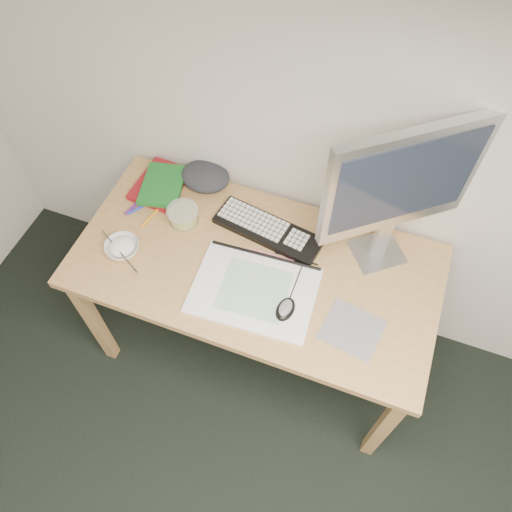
% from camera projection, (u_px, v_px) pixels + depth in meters
% --- Properties ---
extents(desk, '(1.40, 0.70, 0.75)m').
position_uv_depth(desk, '(255.00, 275.00, 1.98)').
color(desk, tan).
rests_on(desk, ground).
extents(mousepad, '(0.22, 0.21, 0.00)m').
position_uv_depth(mousepad, '(352.00, 329.00, 1.76)').
color(mousepad, gray).
rests_on(mousepad, desk).
extents(sketchpad, '(0.47, 0.35, 0.01)m').
position_uv_depth(sketchpad, '(254.00, 291.00, 1.84)').
color(sketchpad, silver).
rests_on(sketchpad, desk).
extents(keyboard, '(0.46, 0.21, 0.03)m').
position_uv_depth(keyboard, '(268.00, 231.00, 1.98)').
color(keyboard, black).
rests_on(keyboard, desk).
extents(monitor, '(0.45, 0.37, 0.63)m').
position_uv_depth(monitor, '(401.00, 185.00, 1.61)').
color(monitor, silver).
rests_on(monitor, desk).
extents(mouse, '(0.07, 0.11, 0.03)m').
position_uv_depth(mouse, '(286.00, 308.00, 1.77)').
color(mouse, black).
rests_on(mouse, sketchpad).
extents(rice_bowl, '(0.15, 0.15, 0.04)m').
position_uv_depth(rice_bowl, '(122.00, 248.00, 1.92)').
color(rice_bowl, white).
rests_on(rice_bowl, desk).
extents(chopsticks, '(0.23, 0.14, 0.02)m').
position_uv_depth(chopsticks, '(119.00, 251.00, 1.89)').
color(chopsticks, silver).
rests_on(chopsticks, rice_bowl).
extents(fruit_tub, '(0.15, 0.15, 0.06)m').
position_uv_depth(fruit_tub, '(183.00, 215.00, 2.00)').
color(fruit_tub, gold).
rests_on(fruit_tub, desk).
extents(book_red, '(0.20, 0.26, 0.02)m').
position_uv_depth(book_red, '(160.00, 184.00, 2.11)').
color(book_red, maroon).
rests_on(book_red, desk).
extents(book_green, '(0.21, 0.26, 0.02)m').
position_uv_depth(book_green, '(163.00, 185.00, 2.08)').
color(book_green, '#196522').
rests_on(book_green, book_red).
extents(cloth_lump, '(0.19, 0.16, 0.07)m').
position_uv_depth(cloth_lump, '(205.00, 177.00, 2.11)').
color(cloth_lump, '#282C31').
rests_on(cloth_lump, desk).
extents(pencil_pink, '(0.19, 0.01, 0.01)m').
position_uv_depth(pencil_pink, '(270.00, 254.00, 1.93)').
color(pencil_pink, '#E67385').
rests_on(pencil_pink, desk).
extents(pencil_tan, '(0.17, 0.08, 0.01)m').
position_uv_depth(pencil_tan, '(258.00, 256.00, 1.92)').
color(pencil_tan, '#A38B56').
rests_on(pencil_tan, desk).
extents(pencil_black, '(0.17, 0.01, 0.01)m').
position_uv_depth(pencil_black, '(296.00, 259.00, 1.92)').
color(pencil_black, black).
rests_on(pencil_black, desk).
extents(marker_blue, '(0.08, 0.11, 0.01)m').
position_uv_depth(marker_blue, '(141.00, 207.00, 2.06)').
color(marker_blue, '#2136B6').
rests_on(marker_blue, desk).
extents(marker_orange, '(0.04, 0.14, 0.01)m').
position_uv_depth(marker_orange, '(152.00, 216.00, 2.03)').
color(marker_orange, orange).
rests_on(marker_orange, desk).
extents(marker_purple, '(0.04, 0.13, 0.01)m').
position_uv_depth(marker_purple, '(136.00, 204.00, 2.06)').
color(marker_purple, '#5F227E').
rests_on(marker_purple, desk).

